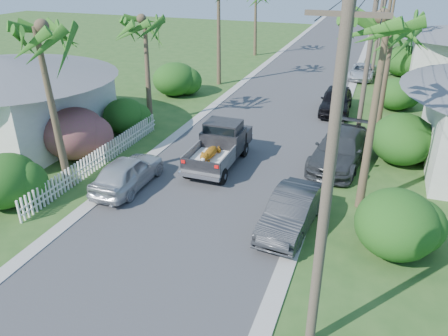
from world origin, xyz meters
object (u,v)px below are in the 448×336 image
at_px(parked_car_rd, 362,72).
at_px(parked_car_ln, 128,172).
at_px(palm_r_b, 393,28).
at_px(parked_car_rn, 291,212).
at_px(house_left, 6,102).
at_px(utility_pole_b, 368,59).
at_px(parked_car_rm, 340,149).
at_px(parked_car_rf, 336,100).
at_px(utility_pole_d, 385,5).
at_px(pickup_truck, 221,143).
at_px(palm_l_b, 143,20).
at_px(palm_r_a, 388,19).
at_px(utility_pole_c, 379,22).
at_px(palm_l_a, 38,28).
at_px(utility_pole_a, 327,193).

distance_m(parked_car_rd, parked_car_ln, 25.16).
relative_size(parked_car_ln, palm_r_b, 0.60).
bearing_deg(parked_car_rn, house_left, 172.83).
bearing_deg(utility_pole_b, parked_car_rm, -100.34).
bearing_deg(parked_car_rf, parked_car_rn, -91.39).
relative_size(parked_car_rm, parked_car_ln, 1.29).
xyz_separation_m(parked_car_ln, utility_pole_d, (9.20, 38.97, 3.87)).
relative_size(pickup_truck, palm_l_b, 0.69).
height_order(parked_car_rn, utility_pole_b, utility_pole_b).
xyz_separation_m(palm_r_a, utility_pole_d, (-0.70, 37.00, -2.82)).
xyz_separation_m(parked_car_ln, house_left, (-9.40, 2.97, 1.39)).
distance_m(parked_car_rm, palm_r_a, 7.70).
height_order(parked_car_rm, utility_pole_c, utility_pole_c).
xyz_separation_m(parked_car_rm, utility_pole_d, (0.60, 33.29, 3.79)).
xyz_separation_m(parked_car_ln, palm_r_b, (10.20, 10.97, 5.22)).
distance_m(house_left, utility_pole_b, 19.70).
distance_m(parked_car_rf, utility_pole_d, 25.43).
bearing_deg(palm_r_b, parked_car_rf, 133.68).
distance_m(parked_car_rm, palm_l_b, 13.15).
height_order(utility_pole_c, utility_pole_d, same).
relative_size(parked_car_ln, house_left, 0.48).
xyz_separation_m(parked_car_rn, parked_car_rm, (1.06, 6.46, 0.08)).
bearing_deg(parked_car_rn, parked_car_rd, 93.27).
xyz_separation_m(parked_car_rd, house_left, (-17.81, -20.74, 1.52)).
bearing_deg(palm_l_b, parked_car_ln, -68.13).
bearing_deg(pickup_truck, house_left, -175.52).
height_order(parked_car_rm, palm_r_a, palm_r_a).
bearing_deg(parked_car_rd, palm_r_a, -83.05).
bearing_deg(palm_l_a, utility_pole_d, 73.56).
bearing_deg(utility_pole_b, house_left, -162.12).
distance_m(parked_car_rn, utility_pole_b, 10.62).
height_order(pickup_truck, parked_car_rf, pickup_truck).
distance_m(palm_r_a, utility_pole_c, 22.19).
height_order(palm_r_a, utility_pole_a, utility_pole_a).
distance_m(pickup_truck, parked_car_ln, 4.95).
bearing_deg(parked_car_rm, parked_car_rn, -92.39).
bearing_deg(utility_pole_d, pickup_truck, -100.06).
height_order(parked_car_ln, utility_pole_b, utility_pole_b).
bearing_deg(palm_l_a, parked_car_rn, 1.42).
relative_size(parked_car_rm, palm_r_b, 0.77).
relative_size(parked_car_rn, utility_pole_c, 0.49).
bearing_deg(parked_car_rd, parked_car_ln, -106.49).
height_order(parked_car_rn, house_left, house_left).
bearing_deg(parked_car_rf, utility_pole_b, -71.93).
distance_m(parked_car_rf, palm_r_b, 6.53).
bearing_deg(parked_car_rf, parked_car_ln, -119.98).
relative_size(palm_l_a, palm_r_b, 1.14).
distance_m(parked_car_rn, palm_r_b, 13.13).
distance_m(parked_car_ln, palm_l_a, 6.80).
xyz_separation_m(parked_car_rn, utility_pole_c, (1.66, 24.75, 3.88)).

